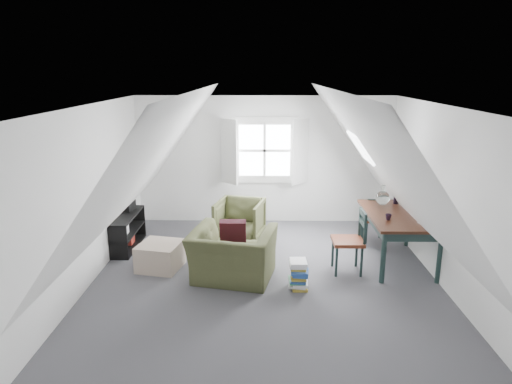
{
  "coord_description": "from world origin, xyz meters",
  "views": [
    {
      "loc": [
        -0.05,
        -6.06,
        2.96
      ],
      "look_at": [
        -0.14,
        0.6,
        1.18
      ],
      "focal_mm": 32.0,
      "sensor_mm": 36.0,
      "label": 1
    }
  ],
  "objects_px": {
    "armchair_near": "(233,279)",
    "dining_table": "(399,220)",
    "media_shelf": "(125,233)",
    "magazine_stack": "(299,275)",
    "armchair_far": "(240,239)",
    "ottoman": "(160,256)",
    "dining_chair_far": "(375,218)",
    "dining_chair_near": "(350,240)"
  },
  "relations": [
    {
      "from": "dining_table",
      "to": "dining_chair_far",
      "type": "relative_size",
      "value": 1.96
    },
    {
      "from": "armchair_far",
      "to": "ottoman",
      "type": "height_order",
      "value": "ottoman"
    },
    {
      "from": "armchair_far",
      "to": "dining_chair_far",
      "type": "relative_size",
      "value": 0.98
    },
    {
      "from": "armchair_far",
      "to": "ottoman",
      "type": "bearing_deg",
      "value": -119.99
    },
    {
      "from": "dining_table",
      "to": "magazine_stack",
      "type": "relative_size",
      "value": 4.03
    },
    {
      "from": "armchair_near",
      "to": "armchair_far",
      "type": "relative_size",
      "value": 1.42
    },
    {
      "from": "ottoman",
      "to": "dining_chair_near",
      "type": "xyz_separation_m",
      "value": [
        2.89,
        -0.08,
        0.3
      ]
    },
    {
      "from": "dining_chair_near",
      "to": "media_shelf",
      "type": "distance_m",
      "value": 3.78
    },
    {
      "from": "dining_table",
      "to": "armchair_near",
      "type": "bearing_deg",
      "value": -161.56
    },
    {
      "from": "ottoman",
      "to": "dining_table",
      "type": "bearing_deg",
      "value": 4.21
    },
    {
      "from": "armchair_near",
      "to": "dining_chair_far",
      "type": "xyz_separation_m",
      "value": [
        2.41,
        1.54,
        0.43
      ]
    },
    {
      "from": "armchair_near",
      "to": "magazine_stack",
      "type": "xyz_separation_m",
      "value": [
        0.94,
        -0.28,
        0.2
      ]
    },
    {
      "from": "media_shelf",
      "to": "magazine_stack",
      "type": "distance_m",
      "value": 3.21
    },
    {
      "from": "ottoman",
      "to": "dining_table",
      "type": "height_order",
      "value": "dining_table"
    },
    {
      "from": "armchair_far",
      "to": "dining_table",
      "type": "height_order",
      "value": "dining_table"
    },
    {
      "from": "media_shelf",
      "to": "magazine_stack",
      "type": "relative_size",
      "value": 2.86
    },
    {
      "from": "armchair_near",
      "to": "dining_table",
      "type": "xyz_separation_m",
      "value": [
        2.55,
        0.63,
        0.7
      ]
    },
    {
      "from": "armchair_far",
      "to": "media_shelf",
      "type": "distance_m",
      "value": 2.0
    },
    {
      "from": "media_shelf",
      "to": "armchair_far",
      "type": "bearing_deg",
      "value": 15.26
    },
    {
      "from": "ottoman",
      "to": "media_shelf",
      "type": "bearing_deg",
      "value": 133.44
    },
    {
      "from": "dining_table",
      "to": "dining_chair_far",
      "type": "xyz_separation_m",
      "value": [
        -0.14,
        0.91,
        -0.27
      ]
    },
    {
      "from": "armchair_far",
      "to": "dining_chair_near",
      "type": "bearing_deg",
      "value": -24.3
    },
    {
      "from": "armchair_near",
      "to": "armchair_far",
      "type": "xyz_separation_m",
      "value": [
        0.02,
        1.6,
        0.0
      ]
    },
    {
      "from": "magazine_stack",
      "to": "armchair_far",
      "type": "bearing_deg",
      "value": 115.99
    },
    {
      "from": "dining_table",
      "to": "dining_chair_near",
      "type": "relative_size",
      "value": 1.67
    },
    {
      "from": "media_shelf",
      "to": "armchair_near",
      "type": "bearing_deg",
      "value": -28.66
    },
    {
      "from": "dining_chair_far",
      "to": "media_shelf",
      "type": "height_order",
      "value": "dining_chair_far"
    },
    {
      "from": "media_shelf",
      "to": "dining_chair_near",
      "type": "bearing_deg",
      "value": -10.86
    },
    {
      "from": "ottoman",
      "to": "dining_chair_far",
      "type": "xyz_separation_m",
      "value": [
        3.55,
        1.18,
        0.23
      ]
    },
    {
      "from": "media_shelf",
      "to": "magazine_stack",
      "type": "xyz_separation_m",
      "value": [
        2.86,
        -1.45,
        -0.06
      ]
    },
    {
      "from": "dining_chair_near",
      "to": "media_shelf",
      "type": "xyz_separation_m",
      "value": [
        -3.66,
        0.9,
        -0.24
      ]
    },
    {
      "from": "armchair_near",
      "to": "media_shelf",
      "type": "relative_size",
      "value": 1.0
    },
    {
      "from": "dining_chair_far",
      "to": "ottoman",
      "type": "bearing_deg",
      "value": 12.55
    },
    {
      "from": "dining_table",
      "to": "media_shelf",
      "type": "xyz_separation_m",
      "value": [
        -4.47,
        0.55,
        -0.44
      ]
    },
    {
      "from": "dining_chair_far",
      "to": "dining_chair_near",
      "type": "bearing_deg",
      "value": 56.33
    },
    {
      "from": "dining_chair_near",
      "to": "dining_chair_far",
      "type": "bearing_deg",
      "value": 163.14
    },
    {
      "from": "armchair_far",
      "to": "dining_chair_near",
      "type": "height_order",
      "value": "dining_chair_near"
    },
    {
      "from": "media_shelf",
      "to": "magazine_stack",
      "type": "bearing_deg",
      "value": -24.07
    },
    {
      "from": "armchair_near",
      "to": "armchair_far",
      "type": "distance_m",
      "value": 1.6
    },
    {
      "from": "armchair_far",
      "to": "magazine_stack",
      "type": "bearing_deg",
      "value": -50.8
    },
    {
      "from": "dining_table",
      "to": "dining_chair_far",
      "type": "distance_m",
      "value": 0.96
    },
    {
      "from": "ottoman",
      "to": "armchair_near",
      "type": "bearing_deg",
      "value": -17.54
    }
  ]
}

